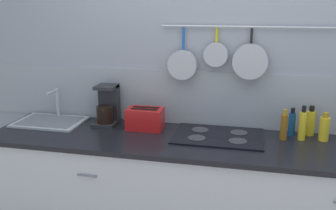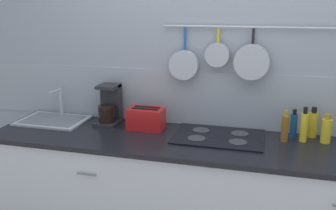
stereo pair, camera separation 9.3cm
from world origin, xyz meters
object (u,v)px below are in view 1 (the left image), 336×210
at_px(bottle_cooking_wine, 311,122).
at_px(toaster, 145,119).
at_px(bottle_dish_soap, 292,123).
at_px(coffee_maker, 107,107).
at_px(bottle_hot_sauce, 284,126).
at_px(bottle_vinegar, 302,125).
at_px(bottle_sesame_oil, 324,128).

bearing_deg(bottle_cooking_wine, toaster, -173.48).
xyz_separation_m(bottle_dish_soap, bottle_cooking_wine, (0.13, 0.04, 0.01)).
bearing_deg(bottle_dish_soap, coffee_maker, -178.81).
distance_m(coffee_maker, bottle_cooking_wine, 1.52).
distance_m(bottle_hot_sauce, bottle_vinegar, 0.13).
bearing_deg(coffee_maker, bottle_hot_sauce, -3.33).
bearing_deg(bottle_vinegar, bottle_cooking_wine, 59.17).
bearing_deg(bottle_cooking_wine, bottle_dish_soap, -163.79).
height_order(coffee_maker, bottle_dish_soap, coffee_maker).
distance_m(toaster, bottle_dish_soap, 1.06).
height_order(toaster, bottle_dish_soap, bottle_dish_soap).
height_order(coffee_maker, bottle_cooking_wine, coffee_maker).
xyz_separation_m(toaster, bottle_cooking_wine, (1.19, 0.14, 0.01)).
height_order(bottle_cooking_wine, bottle_sesame_oil, bottle_cooking_wine).
bearing_deg(bottle_hot_sauce, bottle_vinegar, 13.11).
distance_m(coffee_maker, bottle_vinegar, 1.45).
xyz_separation_m(toaster, bottle_sesame_oil, (1.27, 0.04, 0.01)).
height_order(bottle_vinegar, bottle_cooking_wine, bottle_vinegar).
bearing_deg(bottle_cooking_wine, bottle_sesame_oil, -51.60).
bearing_deg(bottle_sesame_oil, toaster, -178.26).
bearing_deg(bottle_vinegar, bottle_dish_soap, 128.84).
bearing_deg(bottle_vinegar, bottle_hot_sauce, -166.89).
height_order(coffee_maker, toaster, coffee_maker).
bearing_deg(toaster, bottle_hot_sauce, -0.45).
distance_m(coffee_maker, toaster, 0.34).
xyz_separation_m(coffee_maker, bottle_sesame_oil, (1.59, -0.03, -0.04)).
bearing_deg(toaster, bottle_sesame_oil, 1.74).
xyz_separation_m(bottle_hot_sauce, bottle_vinegar, (0.12, 0.03, 0.01)).
bearing_deg(bottle_vinegar, coffee_maker, 178.09).
bearing_deg(coffee_maker, bottle_sesame_oil, -1.10).
relative_size(bottle_hot_sauce, bottle_cooking_wine, 1.01).
height_order(bottle_hot_sauce, bottle_sesame_oil, bottle_hot_sauce).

